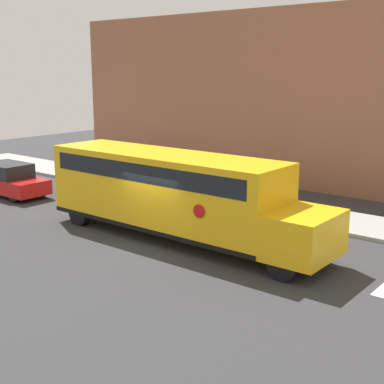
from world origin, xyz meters
name	(u,v)px	position (x,y,z in m)	size (l,w,h in m)	color
ground_plane	(158,244)	(0.00, 0.00, 0.00)	(60.00, 60.00, 0.00)	#333335
sidewalk_strip	(257,206)	(0.00, 6.50, 0.07)	(44.00, 3.00, 0.15)	#9E9E99
building_backdrop	(326,99)	(0.00, 13.00, 4.55)	(32.00, 4.00, 9.10)	#935B42
school_bus	(173,190)	(-0.05, 0.86, 1.78)	(11.33, 2.57, 3.10)	yellow
parked_car	(10,180)	(-10.74, 0.99, 0.77)	(4.20, 1.76, 1.57)	red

